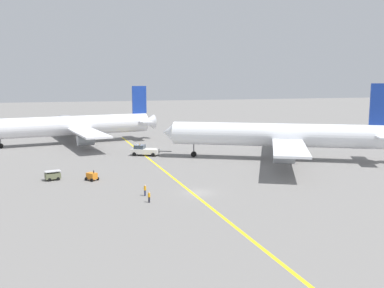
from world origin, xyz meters
The scene contains 10 objects.
ground_plane centered at (0.00, 0.00, 0.00)m, with size 600.00×600.00×0.00m, color slate.
taxiway_stripe centered at (-1.30, 10.00, 0.00)m, with size 0.50×120.00×0.01m, color yellow.
airliner_at_gate_left centered at (-18.00, 61.05, 5.01)m, with size 50.46×47.03×16.01m.
airliner_being_pushed centered at (25.89, 22.18, 5.51)m, with size 48.74×45.90×17.11m.
pushback_tug centered at (-1.97, 36.36, 1.18)m, with size 9.23×5.82×2.78m.
gse_gpu_cart_small centered at (-15.78, 13.57, 0.79)m, with size 2.55×2.64×1.90m.
gse_baggage_cart_near_cluster centered at (-22.48, 15.86, 0.86)m, with size 3.03×2.18×1.71m.
ground_crew_ramp_agent_by_cones centered at (-8.68, -3.12, 0.85)m, with size 0.36×0.36×1.63m.
ground_crew_wing_walker_right centered at (-8.57, 0.70, 0.92)m, with size 0.36×0.36×1.76m.
jet_bridge centered at (-18.03, 84.23, 4.00)m, with size 7.69×16.34×5.78m.
Camera 1 is at (-20.37, -63.48, 17.90)m, focal length 40.20 mm.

